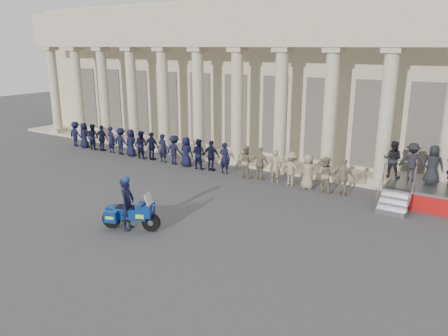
% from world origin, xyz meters
% --- Properties ---
extents(ground, '(90.00, 90.00, 0.00)m').
position_xyz_m(ground, '(0.00, 0.00, 0.00)').
color(ground, '#3E3E41').
rests_on(ground, ground).
extents(building, '(40.00, 12.50, 9.00)m').
position_xyz_m(building, '(-0.00, 14.74, 4.52)').
color(building, '#BAAB8B').
rests_on(building, ground).
extents(officer_rank, '(18.79, 0.62, 1.63)m').
position_xyz_m(officer_rank, '(-3.76, 5.99, 0.81)').
color(officer_rank, black).
rests_on(officer_rank, ground).
extents(reviewing_stand, '(4.79, 3.86, 2.42)m').
position_xyz_m(reviewing_stand, '(8.96, 7.04, 1.34)').
color(reviewing_stand, gray).
rests_on(reviewing_stand, ground).
extents(motorcycle, '(2.08, 1.25, 1.40)m').
position_xyz_m(motorcycle, '(0.34, -1.82, 0.61)').
color(motorcycle, black).
rests_on(motorcycle, ground).
extents(rider, '(0.67, 0.81, 1.99)m').
position_xyz_m(rider, '(0.23, -1.87, 0.98)').
color(rider, black).
rests_on(rider, ground).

